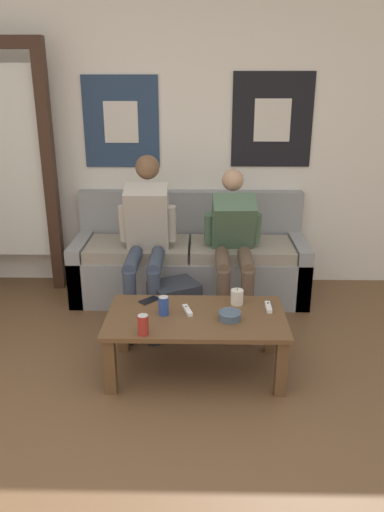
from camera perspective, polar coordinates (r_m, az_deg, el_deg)
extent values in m
plane|color=brown|center=(2.56, -3.34, -26.66)|extent=(18.00, 18.00, 0.00)
cube|color=white|center=(4.52, -1.03, 12.61)|extent=(10.00, 0.05, 2.55)
cube|color=navy|center=(4.51, -8.10, 14.91)|extent=(0.66, 0.01, 0.78)
cube|color=silver|center=(4.51, -8.12, 14.90)|extent=(0.29, 0.01, 0.35)
cube|color=black|center=(4.50, 9.16, 15.07)|extent=(0.69, 0.01, 0.80)
cube|color=silver|center=(4.49, 9.17, 15.07)|extent=(0.31, 0.01, 0.36)
cube|color=#382319|center=(4.52, -15.92, 8.66)|extent=(0.10, 0.10, 2.05)
cube|color=gray|center=(4.61, -0.16, 2.10)|extent=(2.01, 0.13, 0.88)
cube|color=gray|center=(4.36, -0.26, -2.31)|extent=(2.01, 0.58, 0.40)
cube|color=gray|center=(4.46, -12.49, -1.45)|extent=(0.12, 0.58, 0.52)
cube|color=gray|center=(4.42, 12.08, -1.63)|extent=(0.12, 0.58, 0.52)
cube|color=gray|center=(4.30, -6.17, 0.84)|extent=(0.86, 0.54, 0.10)
cube|color=gray|center=(4.28, 5.66, 0.77)|extent=(0.86, 0.54, 0.10)
cube|color=brown|center=(3.22, 0.46, -7.05)|extent=(1.15, 0.62, 0.03)
cube|color=brown|center=(3.59, -7.92, -7.94)|extent=(0.07, 0.07, 0.38)
cube|color=brown|center=(3.58, 8.95, -8.07)|extent=(0.07, 0.07, 0.38)
cube|color=brown|center=(3.15, -9.33, -12.27)|extent=(0.07, 0.07, 0.38)
cube|color=brown|center=(3.14, 10.15, -12.44)|extent=(0.07, 0.07, 0.38)
cylinder|color=#384256|center=(3.87, -6.79, -0.62)|extent=(0.11, 0.43, 0.11)
cylinder|color=#384256|center=(3.77, -7.07, -5.17)|extent=(0.10, 0.10, 0.48)
cube|color=#232328|center=(3.81, -7.06, -8.86)|extent=(0.11, 0.25, 0.05)
cylinder|color=#384256|center=(3.85, -4.14, -0.64)|extent=(0.11, 0.43, 0.11)
cylinder|color=#384256|center=(3.75, -4.33, -5.22)|extent=(0.10, 0.10, 0.48)
cube|color=#232328|center=(3.79, -4.34, -8.93)|extent=(0.11, 0.25, 0.05)
cube|color=beige|center=(4.06, -5.13, 4.30)|extent=(0.35, 0.38, 0.59)
sphere|color=brown|center=(4.09, -5.12, 10.07)|extent=(0.20, 0.20, 0.20)
cylinder|color=beige|center=(4.11, -7.79, 3.72)|extent=(0.08, 0.12, 0.31)
cylinder|color=beige|center=(4.07, -2.37, 3.72)|extent=(0.08, 0.12, 0.31)
cylinder|color=brown|center=(3.85, 3.52, -0.62)|extent=(0.11, 0.40, 0.11)
cylinder|color=brown|center=(3.76, 3.56, -5.11)|extent=(0.10, 0.10, 0.48)
cube|color=#232328|center=(3.81, 3.53, -8.81)|extent=(0.11, 0.25, 0.05)
cylinder|color=brown|center=(3.86, 6.19, -0.63)|extent=(0.11, 0.40, 0.11)
cylinder|color=brown|center=(3.77, 6.31, -5.11)|extent=(0.10, 0.10, 0.48)
cube|color=#232328|center=(3.82, 6.26, -8.80)|extent=(0.11, 0.25, 0.05)
cube|color=#4C6B51|center=(4.08, 4.69, 3.67)|extent=(0.36, 0.43, 0.52)
sphere|color=tan|center=(4.16, 4.68, 8.65)|extent=(0.18, 0.18, 0.18)
cylinder|color=#4C6B51|center=(4.11, 1.94, 3.18)|extent=(0.08, 0.14, 0.27)
cylinder|color=#4C6B51|center=(4.13, 7.34, 3.12)|extent=(0.08, 0.14, 0.27)
cube|color=#282D38|center=(3.85, -2.02, -5.70)|extent=(0.43, 0.41, 0.38)
cube|color=#282D38|center=(3.79, -1.17, -7.59)|extent=(0.26, 0.20, 0.17)
cylinder|color=#475B75|center=(3.17, 4.33, -6.83)|extent=(0.14, 0.14, 0.05)
torus|color=#475B75|center=(3.16, 4.34, -6.49)|extent=(0.14, 0.14, 0.02)
cylinder|color=silver|center=(3.36, 5.16, -4.70)|extent=(0.09, 0.09, 0.10)
cylinder|color=black|center=(3.34, 5.19, -3.81)|extent=(0.00, 0.00, 0.01)
cylinder|color=#28479E|center=(3.21, -3.27, -5.70)|extent=(0.07, 0.07, 0.12)
cylinder|color=silver|center=(3.18, -3.29, -4.70)|extent=(0.06, 0.06, 0.00)
cylinder|color=maroon|center=(2.99, -5.61, -7.84)|extent=(0.07, 0.07, 0.12)
cylinder|color=silver|center=(2.96, -5.65, -6.78)|extent=(0.06, 0.06, 0.00)
cube|color=white|center=(3.26, -0.52, -6.23)|extent=(0.07, 0.15, 0.02)
cylinder|color=#333842|center=(3.28, -0.68, -5.77)|extent=(0.01, 0.01, 0.00)
cube|color=white|center=(3.34, 8.73, -5.78)|extent=(0.03, 0.14, 0.02)
cylinder|color=#333842|center=(3.36, 8.67, -5.32)|extent=(0.01, 0.01, 0.00)
cube|color=black|center=(3.42, -4.91, -5.07)|extent=(0.14, 0.14, 0.01)
cube|color=black|center=(3.42, -4.91, -4.98)|extent=(0.13, 0.13, 0.00)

